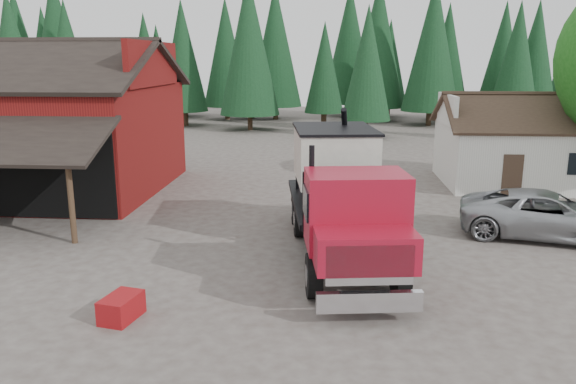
{
  "coord_description": "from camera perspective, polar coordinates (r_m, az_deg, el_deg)",
  "views": [
    {
      "loc": [
        3.17,
        -15.8,
        6.2
      ],
      "look_at": [
        1.77,
        2.7,
        1.8
      ],
      "focal_mm": 35.0,
      "sensor_mm": 36.0,
      "label": 1
    }
  ],
  "objects": [
    {
      "name": "ground",
      "position": [
        17.26,
        -6.61,
        -7.8
      ],
      "size": [
        120.0,
        120.0,
        0.0
      ],
      "primitive_type": "plane",
      "color": "#4B423B",
      "rests_on": "ground"
    },
    {
      "name": "red_barn",
      "position": [
        29.56,
        -24.47,
        5.33
      ],
      "size": [
        12.8,
        13.63,
        7.18
      ],
      "color": "maroon",
      "rests_on": "ground"
    },
    {
      "name": "farmhouse",
      "position": [
        30.76,
        22.97,
        3.81
      ],
      "size": [
        8.6,
        6.42,
        4.65
      ],
      "color": "silver",
      "rests_on": "ground"
    },
    {
      "name": "conifer_backdrop",
      "position": [
        58.21,
        1.19,
        7.23
      ],
      "size": [
        76.0,
        16.0,
        16.0
      ],
      "primitive_type": null,
      "color": "black",
      "rests_on": "ground"
    },
    {
      "name": "near_pine_a",
      "position": [
        50.51,
        -26.2,
        12.24
      ],
      "size": [
        4.4,
        4.4,
        11.4
      ],
      "color": "#382619",
      "rests_on": "ground"
    },
    {
      "name": "near_pine_b",
      "position": [
        45.88,
        8.07,
        12.83
      ],
      "size": [
        3.96,
        3.96,
        10.4
      ],
      "color": "#382619",
      "rests_on": "ground"
    },
    {
      "name": "near_pine_d",
      "position": [
        50.32,
        -3.99,
        14.68
      ],
      "size": [
        5.28,
        5.28,
        13.4
      ],
      "color": "#382619",
      "rests_on": "ground"
    },
    {
      "name": "feed_truck",
      "position": [
        17.92,
        5.39,
        0.15
      ],
      "size": [
        3.92,
        10.35,
        4.56
      ],
      "rotation": [
        0.0,
        0.0,
        0.13
      ],
      "color": "black",
      "rests_on": "ground"
    },
    {
      "name": "silver_car",
      "position": [
        21.91,
        24.86,
        -2.11
      ],
      "size": [
        6.47,
        4.14,
        1.66
      ],
      "primitive_type": "imported",
      "rotation": [
        0.0,
        0.0,
        1.32
      ],
      "color": "#A0A3A7",
      "rests_on": "ground"
    },
    {
      "name": "equip_box",
      "position": [
        14.55,
        -16.57,
        -11.18
      ],
      "size": [
        0.93,
        1.23,
        0.6
      ],
      "primitive_type": "cube",
      "rotation": [
        0.0,
        0.0,
        -0.22
      ],
      "color": "maroon",
      "rests_on": "ground"
    }
  ]
}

